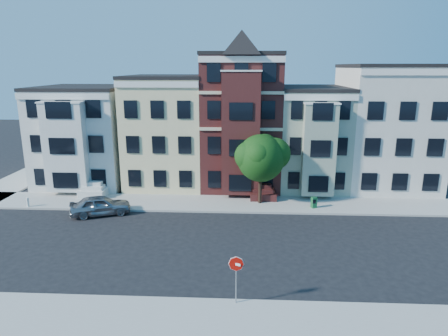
# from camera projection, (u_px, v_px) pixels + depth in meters

# --- Properties ---
(ground) EXTENTS (120.00, 120.00, 0.00)m
(ground) POSITION_uv_depth(u_px,v_px,m) (238.00, 247.00, 25.18)
(ground) COLOR black
(far_sidewalk) EXTENTS (60.00, 4.00, 0.15)m
(far_sidewalk) POSITION_uv_depth(u_px,v_px,m) (240.00, 204.00, 32.91)
(far_sidewalk) COLOR #9E9B93
(far_sidewalk) RESTS_ON ground
(near_sidewalk) EXTENTS (60.00, 4.00, 0.15)m
(near_sidewalk) POSITION_uv_depth(u_px,v_px,m) (235.00, 326.00, 17.42)
(near_sidewalk) COLOR #9E9B93
(near_sidewalk) RESTS_ON ground
(house_white) EXTENTS (8.00, 9.00, 9.00)m
(house_white) POSITION_uv_depth(u_px,v_px,m) (87.00, 136.00, 38.83)
(house_white) COLOR silver
(house_white) RESTS_ON ground
(house_yellow) EXTENTS (7.00, 9.00, 10.00)m
(house_yellow) POSITION_uv_depth(u_px,v_px,m) (168.00, 132.00, 38.32)
(house_yellow) COLOR beige
(house_yellow) RESTS_ON ground
(house_brown) EXTENTS (7.00, 9.00, 12.00)m
(house_brown) POSITION_uv_depth(u_px,v_px,m) (241.00, 122.00, 37.73)
(house_brown) COLOR #3F1715
(house_brown) RESTS_ON ground
(house_green) EXTENTS (6.00, 9.00, 9.00)m
(house_green) POSITION_uv_depth(u_px,v_px,m) (310.00, 138.00, 37.78)
(house_green) COLOR gray
(house_green) RESTS_ON ground
(house_cream) EXTENTS (8.00, 9.00, 11.00)m
(house_cream) POSITION_uv_depth(u_px,v_px,m) (386.00, 128.00, 37.19)
(house_cream) COLOR silver
(house_cream) RESTS_ON ground
(street_tree) EXTENTS (7.89, 7.89, 7.05)m
(street_tree) POSITION_uv_depth(u_px,v_px,m) (261.00, 161.00, 32.10)
(street_tree) COLOR #164811
(street_tree) RESTS_ON far_sidewalk
(parked_car) EXTENTS (4.85, 3.26, 1.54)m
(parked_car) POSITION_uv_depth(u_px,v_px,m) (100.00, 205.00, 30.55)
(parked_car) COLOR gray
(parked_car) RESTS_ON ground
(newspaper_box) EXTENTS (0.49, 0.47, 0.88)m
(newspaper_box) POSITION_uv_depth(u_px,v_px,m) (314.00, 202.00, 31.72)
(newspaper_box) COLOR #195F30
(newspaper_box) RESTS_ON far_sidewalk
(fire_hydrant) EXTENTS (0.26, 0.26, 0.61)m
(fire_hydrant) POSITION_uv_depth(u_px,v_px,m) (28.00, 203.00, 32.00)
(fire_hydrant) COLOR white
(fire_hydrant) RESTS_ON far_sidewalk
(stop_sign) EXTENTS (0.73, 0.38, 2.71)m
(stop_sign) POSITION_uv_depth(u_px,v_px,m) (236.00, 277.00, 18.71)
(stop_sign) COLOR #AC0C05
(stop_sign) RESTS_ON near_sidewalk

